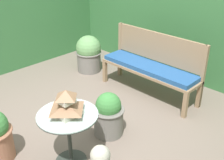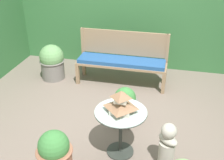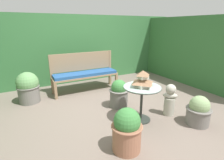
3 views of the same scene
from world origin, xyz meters
The scene contains 12 objects.
ground centered at (0.00, 0.00, 0.00)m, with size 30.00×30.00×0.00m, color #75665B.
foliage_hedge_back centered at (0.00, 2.44, 0.95)m, with size 6.40×0.96×1.91m, color #38703D.
foliage_hedge_right centered at (2.85, 0.18, 0.93)m, with size 0.70×3.56×1.85m, color #336633.
garden_bench centered at (-0.18, 1.12, 0.42)m, with size 1.64×0.44×0.49m.
bench_backrest centered at (-0.18, 1.32, 0.69)m, with size 1.64×0.06×0.96m.
patio_table centered at (0.18, -0.72, 0.49)m, with size 0.64×0.64×0.63m.
pagoda_birdhouse centered at (0.18, -0.72, 0.75)m, with size 0.32×0.32×0.28m.
garden_bust centered at (0.77, -0.81, 0.30)m, with size 0.29×0.28×0.60m.
potted_plant_path_edge centered at (-1.51, 1.04, 0.34)m, with size 0.47×0.47×0.68m.
potted_plant_bench_right centered at (0.11, -0.06, 0.28)m, with size 0.40×0.40×0.58m.
potted_plant_table_near centered at (-0.46, -1.26, 0.30)m, with size 0.42×0.42×0.61m.
potted_plant_hedge_corner centered at (0.95, -1.28, 0.24)m, with size 0.41×0.41×0.51m.
Camera 3 is at (-1.57, -2.93, 1.62)m, focal length 28.00 mm.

